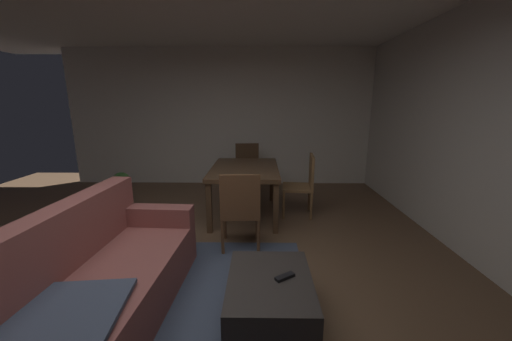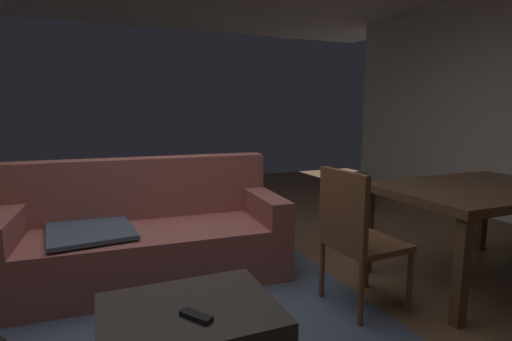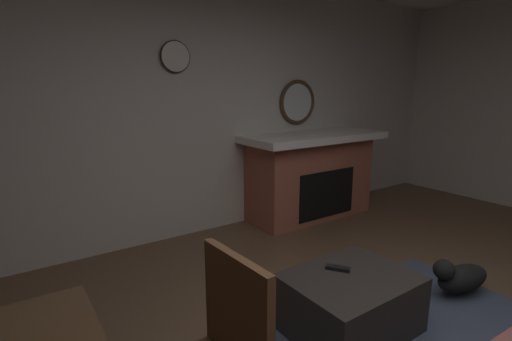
% 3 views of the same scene
% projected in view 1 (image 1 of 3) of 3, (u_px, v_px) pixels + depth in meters
% --- Properties ---
extents(floor, '(9.60, 9.60, 0.00)m').
position_uv_depth(floor, '(174.00, 313.00, 2.35)').
color(floor, brown).
extents(wall_right_window_side, '(0.12, 6.40, 2.74)m').
position_uv_depth(wall_right_window_side, '(226.00, 118.00, 5.93)').
color(wall_right_window_side, white).
rests_on(wall_right_window_side, ground).
extents(area_rug, '(2.60, 2.00, 0.01)m').
position_uv_depth(area_rug, '(189.00, 321.00, 2.25)').
color(area_rug, '#3D475B').
rests_on(area_rug, ground).
extents(couch, '(2.09, 0.96, 0.91)m').
position_uv_depth(couch, '(94.00, 287.00, 2.16)').
color(couch, '#8C4C47').
rests_on(couch, ground).
extents(ottoman_coffee_table, '(0.81, 0.63, 0.39)m').
position_uv_depth(ottoman_coffee_table, '(270.00, 301.00, 2.20)').
color(ottoman_coffee_table, '#2D2826').
rests_on(ottoman_coffee_table, ground).
extents(tv_remote, '(0.13, 0.16, 0.02)m').
position_uv_depth(tv_remote, '(285.00, 277.00, 2.15)').
color(tv_remote, black).
rests_on(tv_remote, ottoman_coffee_table).
extents(dining_table, '(1.44, 0.99, 0.74)m').
position_uv_depth(dining_table, '(245.00, 172.00, 4.30)').
color(dining_table, '#513823').
rests_on(dining_table, ground).
extents(dining_chair_east, '(0.48, 0.48, 0.93)m').
position_uv_depth(dining_chair_east, '(247.00, 166.00, 5.41)').
color(dining_chair_east, '#513823').
rests_on(dining_chair_east, ground).
extents(dining_chair_west, '(0.46, 0.46, 0.93)m').
position_uv_depth(dining_chair_west, '(240.00, 207.00, 3.25)').
color(dining_chair_west, brown).
rests_on(dining_chair_west, ground).
extents(dining_chair_south, '(0.48, 0.48, 0.93)m').
position_uv_depth(dining_chair_south, '(304.00, 182.00, 4.31)').
color(dining_chair_south, brown).
rests_on(dining_chair_south, ground).
extents(potted_plant, '(0.32, 0.32, 0.50)m').
position_uv_depth(potted_plant, '(122.00, 185.00, 5.03)').
color(potted_plant, beige).
rests_on(potted_plant, ground).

